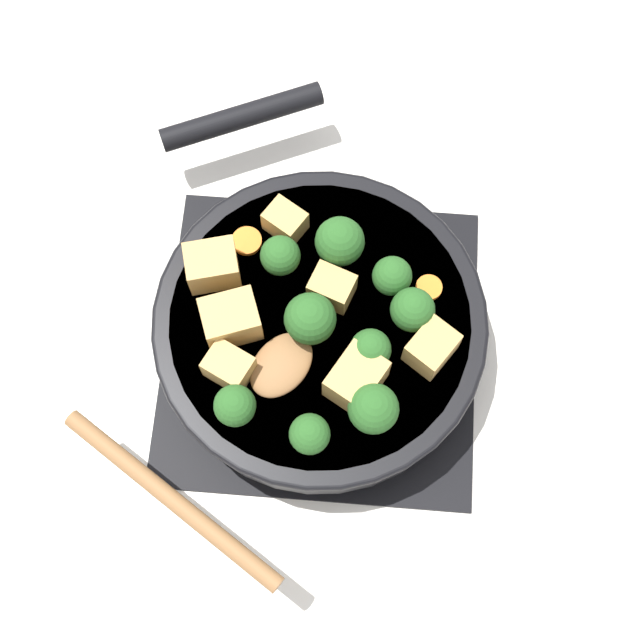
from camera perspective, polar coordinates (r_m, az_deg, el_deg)
ground_plane at (r=0.89m, az=0.00°, el=-1.62°), size 2.40×2.40×0.00m
front_burner_grate at (r=0.88m, az=0.00°, el=-1.38°), size 0.31×0.31×0.03m
skillet_pan at (r=0.84m, az=-0.06°, el=-0.33°), size 0.34×0.42×0.05m
wooden_spoon at (r=0.79m, az=-6.39°, el=-7.60°), size 0.22×0.24×0.02m
tofu_cube_center_large at (r=0.82m, az=0.76°, el=2.09°), size 0.05×0.04×0.03m
tofu_cube_near_handle at (r=0.81m, az=-5.73°, el=0.05°), size 0.06×0.05×0.04m
tofu_cube_east_chunk at (r=0.79m, az=2.33°, el=-3.79°), size 0.06×0.06×0.04m
tofu_cube_west_chunk at (r=0.85m, az=-2.24°, el=6.33°), size 0.05×0.04×0.03m
tofu_cube_back_piece at (r=0.83m, az=-6.92°, el=3.49°), size 0.06×0.05×0.04m
tofu_cube_front_piece at (r=0.80m, az=7.16°, el=-1.77°), size 0.05×0.05×0.03m
tofu_cube_mid_small at (r=0.80m, az=-5.84°, el=-3.00°), size 0.05×0.05×0.03m
broccoli_floret_near_spoon at (r=0.80m, az=5.94°, el=0.65°), size 0.04×0.04×0.05m
broccoli_floret_center_top at (r=0.79m, az=3.25°, el=-1.90°), size 0.04×0.04×0.04m
broccoli_floret_east_rim at (r=0.79m, az=-0.63°, el=0.08°), size 0.05×0.05×0.05m
broccoli_floret_west_rim at (r=0.82m, az=-2.56°, el=4.12°), size 0.04×0.04×0.04m
broccoli_floret_north_edge at (r=0.82m, az=1.27°, el=5.04°), size 0.05×0.05×0.05m
broccoli_floret_south_cluster at (r=0.77m, az=3.43°, el=-5.69°), size 0.04×0.04×0.05m
broccoli_floret_mid_floret at (r=0.78m, az=-5.47°, el=-5.49°), size 0.04×0.04×0.04m
broccoli_floret_small_inner at (r=0.77m, az=-0.53°, el=-7.33°), size 0.04×0.04×0.04m
broccoli_floret_tall_stem at (r=0.81m, az=4.64°, el=2.81°), size 0.04×0.04×0.04m
carrot_slice_orange_thin at (r=0.85m, az=-4.71°, el=5.06°), size 0.03×0.03×0.01m
carrot_slice_near_center at (r=0.84m, az=6.98°, el=2.07°), size 0.02×0.02×0.01m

